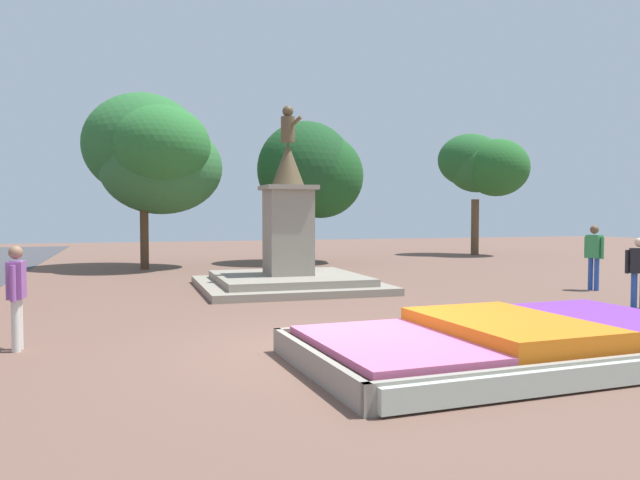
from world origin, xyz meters
TOP-DOWN VIEW (x-y plane):
  - ground_plane at (0.00, 0.00)m, footprint 75.32×75.32m
  - flower_planter at (2.33, -1.35)m, footprint 6.22×3.76m
  - statue_monument at (1.25, 7.79)m, footprint 4.86×4.86m
  - pedestrian_with_handbag at (9.12, 4.95)m, footprint 0.32×0.55m
  - pedestrian_near_planter at (7.80, 2.02)m, footprint 0.48×0.40m
  - pedestrian_crossing_plaza at (-4.65, 1.39)m, footprint 0.24×0.57m
  - park_tree_far_left at (4.47, 16.22)m, footprint 4.62×4.28m
  - park_tree_behind_statue at (13.97, 18.48)m, footprint 4.13×4.09m
  - park_tree_far_right at (-2.05, 15.63)m, footprint 5.24×5.80m

SIDE VIEW (x-z plane):
  - ground_plane at x=0.00m, z-range 0.00..0.00m
  - flower_planter at x=2.33m, z-range -0.05..0.55m
  - pedestrian_near_planter at x=7.80m, z-range 0.11..1.68m
  - statue_monument at x=1.25m, z-range -1.61..3.46m
  - pedestrian_crossing_plaza at x=-4.65m, z-range 0.12..1.74m
  - pedestrian_with_handbag at x=9.12m, z-range 0.15..1.92m
  - park_tree_far_left at x=4.47m, z-range 0.83..6.77m
  - park_tree_far_right at x=-2.05m, z-range 1.01..7.73m
  - park_tree_behind_statue at x=13.97m, z-range 1.46..7.56m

